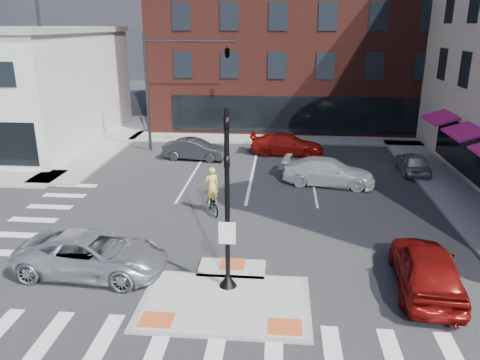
# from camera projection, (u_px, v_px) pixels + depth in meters

# --- Properties ---
(ground) EXTENTS (120.00, 120.00, 0.00)m
(ground) POSITION_uv_depth(u_px,v_px,m) (227.00, 295.00, 15.35)
(ground) COLOR #28282B
(ground) RESTS_ON ground
(refuge_island) EXTENTS (5.40, 4.65, 0.13)m
(refuge_island) POSITION_uv_depth(u_px,v_px,m) (226.00, 298.00, 15.09)
(refuge_island) COLOR gray
(refuge_island) RESTS_ON ground
(sidewalk_nw) EXTENTS (23.50, 20.50, 0.15)m
(sidewalk_nw) POSITION_uv_depth(u_px,v_px,m) (4.00, 156.00, 31.18)
(sidewalk_nw) COLOR gray
(sidewalk_nw) RESTS_ON ground
(sidewalk_e) EXTENTS (3.00, 24.00, 0.15)m
(sidewalk_e) POSITION_uv_depth(u_px,v_px,m) (459.00, 197.00, 23.86)
(sidewalk_e) COLOR gray
(sidewalk_e) RESTS_ON ground
(sidewalk_n) EXTENTS (26.00, 3.00, 0.15)m
(sidewalk_n) POSITION_uv_depth(u_px,v_px,m) (299.00, 139.00, 35.86)
(sidewalk_n) COLOR gray
(sidewalk_n) RESTS_ON ground
(building_n) EXTENTS (24.40, 18.40, 15.50)m
(building_n) POSITION_uv_depth(u_px,v_px,m) (299.00, 32.00, 42.85)
(building_n) COLOR #4C1D17
(building_n) RESTS_ON ground
(building_far_left) EXTENTS (10.00, 12.00, 10.00)m
(building_far_left) POSITION_uv_depth(u_px,v_px,m) (242.00, 51.00, 63.24)
(building_far_left) COLOR slate
(building_far_left) RESTS_ON ground
(building_far_right) EXTENTS (12.00, 12.00, 12.00)m
(building_far_right) POSITION_uv_depth(u_px,v_px,m) (338.00, 43.00, 63.71)
(building_far_right) COLOR brown
(building_far_right) RESTS_ON ground
(signal_pole) EXTENTS (0.60, 0.60, 5.98)m
(signal_pole) POSITION_uv_depth(u_px,v_px,m) (227.00, 224.00, 14.98)
(signal_pole) COLOR black
(signal_pole) RESTS_ON refuge_island
(mast_arm_signal) EXTENTS (6.10, 2.24, 8.00)m
(mast_arm_signal) POSITION_uv_depth(u_px,v_px,m) (205.00, 60.00, 30.69)
(mast_arm_signal) COLOR black
(mast_arm_signal) RESTS_ON ground
(silver_suv) EXTENTS (5.42, 2.76, 1.47)m
(silver_suv) POSITION_uv_depth(u_px,v_px,m) (93.00, 254.00, 16.52)
(silver_suv) COLOR #B9BBC1
(silver_suv) RESTS_ON ground
(red_sedan) EXTENTS (2.38, 4.95, 1.63)m
(red_sedan) POSITION_uv_depth(u_px,v_px,m) (426.00, 268.00, 15.42)
(red_sedan) COLOR maroon
(red_sedan) RESTS_ON ground
(white_pickup) EXTENTS (5.31, 2.86, 1.46)m
(white_pickup) POSITION_uv_depth(u_px,v_px,m) (329.00, 172.00, 25.73)
(white_pickup) COLOR white
(white_pickup) RESTS_ON ground
(bg_car_dark) EXTENTS (4.25, 1.87, 1.36)m
(bg_car_dark) POSITION_uv_depth(u_px,v_px,m) (195.00, 149.00, 30.57)
(bg_car_dark) COLOR #27272C
(bg_car_dark) RESTS_ON ground
(bg_car_silver) EXTENTS (1.50, 3.70, 1.26)m
(bg_car_silver) POSITION_uv_depth(u_px,v_px,m) (413.00, 162.00, 27.84)
(bg_car_silver) COLOR silver
(bg_car_silver) RESTS_ON ground
(bg_car_red) EXTENTS (5.04, 2.36, 1.42)m
(bg_car_red) POSITION_uv_depth(u_px,v_px,m) (287.00, 144.00, 31.71)
(bg_car_red) COLOR maroon
(bg_car_red) RESTS_ON ground
(cyclist) EXTENTS (1.27, 1.87, 2.23)m
(cyclist) POSITION_uv_depth(u_px,v_px,m) (212.00, 198.00, 21.85)
(cyclist) COLOR #3F3F44
(cyclist) RESTS_ON ground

